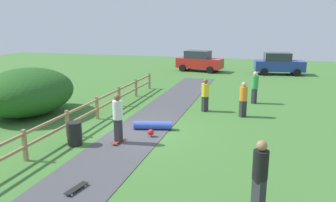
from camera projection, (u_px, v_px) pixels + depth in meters
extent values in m
plane|color=#427533|center=(139.00, 132.00, 14.25)|extent=(60.00, 60.00, 0.00)
cube|color=#47474C|center=(139.00, 132.00, 14.25)|extent=(2.40, 28.00, 0.02)
cube|color=#997A51|center=(25.00, 145.00, 11.21)|extent=(0.12, 0.12, 1.10)
cube|color=#997A51|center=(67.00, 123.00, 13.62)|extent=(0.12, 0.12, 1.10)
cube|color=#997A51|center=(97.00, 108.00, 16.02)|extent=(0.12, 0.12, 1.10)
cube|color=#997A51|center=(119.00, 97.00, 18.43)|extent=(0.12, 0.12, 1.10)
cube|color=#997A51|center=(136.00, 88.00, 20.83)|extent=(0.12, 0.12, 1.10)
cube|color=#997A51|center=(149.00, 81.00, 23.23)|extent=(0.12, 0.12, 1.10)
cube|color=#997A51|center=(84.00, 116.00, 14.83)|extent=(0.08, 18.00, 0.09)
cube|color=#997A51|center=(83.00, 106.00, 14.73)|extent=(0.08, 18.00, 0.09)
ellipsoid|color=#23561E|center=(28.00, 92.00, 16.67)|extent=(4.20, 5.04, 2.35)
cylinder|color=black|center=(75.00, 134.00, 12.69)|extent=(0.56, 0.56, 0.90)
cube|color=#B23326|center=(119.00, 141.00, 12.95)|extent=(0.28, 0.82, 0.02)
cylinder|color=silver|center=(121.00, 139.00, 13.24)|extent=(0.04, 0.06, 0.06)
cylinder|color=silver|center=(124.00, 140.00, 13.19)|extent=(0.04, 0.06, 0.06)
cylinder|color=silver|center=(113.00, 144.00, 12.74)|extent=(0.04, 0.06, 0.06)
cylinder|color=silver|center=(117.00, 144.00, 12.68)|extent=(0.04, 0.06, 0.06)
cube|color=#2D2D33|center=(118.00, 130.00, 12.85)|extent=(0.23, 0.34, 0.86)
cylinder|color=white|center=(118.00, 110.00, 12.67)|extent=(0.41, 0.41, 0.72)
sphere|color=brown|center=(117.00, 98.00, 12.55)|extent=(0.26, 0.26, 0.26)
cylinder|color=blue|center=(153.00, 125.00, 14.52)|extent=(1.71, 0.73, 0.36)
sphere|color=red|center=(151.00, 132.00, 13.60)|extent=(0.26, 0.26, 0.26)
cube|color=black|center=(76.00, 188.00, 9.29)|extent=(0.34, 0.82, 0.02)
cylinder|color=silver|center=(72.00, 195.00, 9.03)|extent=(0.04, 0.06, 0.06)
cylinder|color=silver|center=(67.00, 193.00, 9.09)|extent=(0.04, 0.06, 0.06)
cylinder|color=silver|center=(85.00, 186.00, 9.52)|extent=(0.04, 0.06, 0.06)
cylinder|color=silver|center=(81.00, 184.00, 9.58)|extent=(0.04, 0.06, 0.06)
cube|color=#2D2D33|center=(243.00, 109.00, 16.45)|extent=(0.37, 0.37, 0.82)
cylinder|color=orange|center=(244.00, 94.00, 16.27)|extent=(0.54, 0.54, 0.68)
sphere|color=tan|center=(244.00, 84.00, 16.17)|extent=(0.25, 0.25, 0.25)
cube|color=#2D2D33|center=(254.00, 96.00, 19.12)|extent=(0.31, 0.37, 0.86)
cylinder|color=green|center=(255.00, 82.00, 18.94)|extent=(0.50, 0.50, 0.72)
sphere|color=beige|center=(256.00, 74.00, 18.82)|extent=(0.26, 0.26, 0.26)
cube|color=#2D2D33|center=(258.00, 195.00, 8.25)|extent=(0.36, 0.37, 0.87)
cylinder|color=black|center=(261.00, 165.00, 8.07)|extent=(0.53, 0.53, 0.73)
sphere|color=#9E704C|center=(262.00, 146.00, 7.95)|extent=(0.26, 0.26, 0.26)
cube|color=#2D2D33|center=(205.00, 104.00, 17.45)|extent=(0.35, 0.38, 0.80)
cylinder|color=yellow|center=(205.00, 90.00, 17.27)|extent=(0.53, 0.53, 0.67)
sphere|color=brown|center=(206.00, 81.00, 17.17)|extent=(0.24, 0.24, 0.24)
cube|color=red|center=(200.00, 63.00, 31.26)|extent=(4.45, 2.48, 0.90)
cube|color=#2D333D|center=(198.00, 54.00, 31.16)|extent=(2.46, 1.95, 0.70)
cylinder|color=black|center=(216.00, 68.00, 31.53)|extent=(0.67, 0.36, 0.64)
cylinder|color=black|center=(210.00, 70.00, 30.01)|extent=(0.67, 0.36, 0.64)
cylinder|color=black|center=(190.00, 66.00, 32.72)|extent=(0.67, 0.36, 0.64)
cylinder|color=black|center=(183.00, 68.00, 31.20)|extent=(0.67, 0.36, 0.64)
cube|color=#283D99|center=(279.00, 66.00, 29.37)|extent=(4.39, 2.24, 0.90)
cube|color=#2D333D|center=(277.00, 57.00, 29.21)|extent=(2.39, 1.84, 0.70)
cylinder|color=black|center=(292.00, 70.00, 30.13)|extent=(0.67, 0.32, 0.64)
cylinder|color=black|center=(297.00, 73.00, 28.44)|extent=(0.67, 0.32, 0.64)
cylinder|color=black|center=(262.00, 69.00, 30.51)|extent=(0.67, 0.32, 0.64)
cylinder|color=black|center=(264.00, 72.00, 28.82)|extent=(0.67, 0.32, 0.64)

